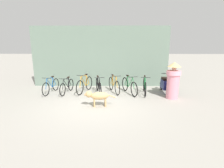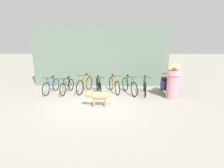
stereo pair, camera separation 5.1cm
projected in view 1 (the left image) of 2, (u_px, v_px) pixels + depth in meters
The scene contains 12 objects.
ground_plane at pixel (94, 105), 7.01m from camera, with size 60.00×60.00×0.00m, color #9E998E.
shop_wall_back at pixel (100, 57), 9.80m from camera, with size 7.62×0.20×3.33m.
bicycle_0 at pixel (51, 86), 8.63m from camera, with size 0.46×1.59×0.84m.
bicycle_1 at pixel (67, 86), 8.62m from camera, with size 0.46×1.59×0.81m.
bicycle_2 at pixel (85, 85), 8.77m from camera, with size 0.61×1.66×0.93m.
bicycle_3 at pixel (99, 86), 8.58m from camera, with size 0.52×1.64×0.88m.
bicycle_4 at pixel (114, 85), 8.76m from camera, with size 0.62×1.62×0.90m.
bicycle_5 at pixel (129, 86), 8.56m from camera, with size 0.67×1.69×0.91m.
bicycle_6 at pixel (145, 86), 8.51m from camera, with size 0.46×1.69×0.90m.
motorcycle at pixel (165, 85), 8.56m from camera, with size 0.58×1.82×1.08m.
stray_dog at pixel (98, 96), 6.82m from camera, with size 1.23×0.39×0.65m.
person_in_robes at pixel (173, 80), 7.72m from camera, with size 0.88×0.88×1.64m.
Camera 1 is at (0.81, -6.60, 2.50)m, focal length 28.00 mm.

